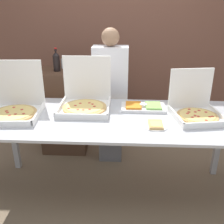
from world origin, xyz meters
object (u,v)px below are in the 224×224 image
paper_plate_front_center (156,125)px  veggie_tray (143,107)px  pizza_box_near_right (15,106)px  soda_bottle (56,61)px  person_guest_cap (111,96)px  pizza_box_far_right (85,100)px  soda_can_silver (64,63)px  soda_can_colored (79,66)px  pizza_box_far_left (195,109)px

paper_plate_front_center → veggie_tray: 0.39m
pizza_box_near_right → soda_bottle: (0.20, 0.88, 0.24)m
paper_plate_front_center → person_guest_cap: (-0.44, 0.87, -0.06)m
pizza_box_far_right → paper_plate_front_center: bearing=-31.2°
soda_can_silver → pizza_box_near_right: bearing=-103.5°
soda_can_silver → soda_can_colored: bearing=-33.9°
pizza_box_near_right → soda_bottle: 0.93m
paper_plate_front_center → soda_can_silver: size_ratio=1.73×
veggie_tray → person_guest_cap: size_ratio=0.27×
paper_plate_front_center → veggie_tray: veggie_tray is taller
pizza_box_near_right → paper_plate_front_center: size_ratio=2.47×
soda_can_silver → soda_can_colored: 0.27m
soda_bottle → soda_can_silver: soda_bottle is taller
pizza_box_near_right → person_guest_cap: person_guest_cap is taller
veggie_tray → paper_plate_front_center: bearing=-77.7°
soda_can_colored → paper_plate_front_center: bearing=-52.4°
soda_bottle → soda_can_colored: bearing=0.1°
pizza_box_far_left → soda_bottle: (-1.49, 0.85, 0.25)m
soda_can_silver → soda_can_colored: (0.23, -0.15, 0.00)m
pizza_box_far_left → soda_bottle: soda_bottle is taller
soda_can_silver → soda_bottle: bearing=-108.7°
soda_bottle → person_guest_cap: person_guest_cap is taller
pizza_box_far_left → soda_can_silver: pizza_box_far_left is taller
pizza_box_far_right → soda_bottle: size_ratio=1.81×
pizza_box_far_right → person_guest_cap: bearing=64.5°
paper_plate_front_center → soda_bottle: bearing=135.8°
soda_can_colored → pizza_box_near_right: bearing=-118.3°
pizza_box_near_right → veggie_tray: size_ratio=1.22×
pizza_box_far_right → soda_can_colored: pizza_box_far_right is taller
pizza_box_far_left → soda_can_colored: 1.49m
person_guest_cap → veggie_tray: bearing=126.0°
paper_plate_front_center → person_guest_cap: 0.98m
soda_bottle → person_guest_cap: 0.79m
pizza_box_far_left → pizza_box_near_right: bearing=171.6°
soda_can_silver → pizza_box_far_right: bearing=-64.9°
pizza_box_near_right → veggie_tray: pizza_box_near_right is taller
pizza_box_far_right → veggie_tray: 0.58m
soda_can_colored → person_guest_cap: size_ratio=0.08×
pizza_box_far_left → pizza_box_near_right: size_ratio=0.93×
person_guest_cap → paper_plate_front_center: bearing=116.7°
pizza_box_near_right → paper_plate_front_center: 1.32m
soda_bottle → soda_can_colored: (0.28, 0.00, -0.06)m
pizza_box_far_right → pizza_box_far_left: bearing=-9.5°
soda_can_colored → pizza_box_far_right: bearing=-76.3°
pizza_box_far_left → person_guest_cap: person_guest_cap is taller
pizza_box_near_right → soda_can_colored: 1.01m
pizza_box_far_left → pizza_box_near_right: pizza_box_near_right is taller
pizza_box_far_left → veggie_tray: bearing=152.3°
pizza_box_far_right → paper_plate_front_center: size_ratio=2.38×
pizza_box_far_right → paper_plate_front_center: pizza_box_far_right is taller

